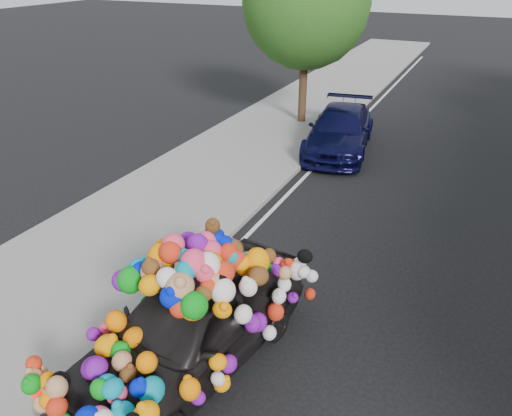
# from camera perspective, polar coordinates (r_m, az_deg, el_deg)

# --- Properties ---
(ground) EXTENTS (100.00, 100.00, 0.00)m
(ground) POSITION_cam_1_polar(r_m,az_deg,el_deg) (9.03, 6.35, -10.18)
(ground) COLOR black
(ground) RESTS_ON ground
(sidewalk) EXTENTS (4.00, 60.00, 0.12)m
(sidewalk) POSITION_cam_1_polar(r_m,az_deg,el_deg) (10.87, -15.50, -3.72)
(sidewalk) COLOR gray
(sidewalk) RESTS_ON ground
(kerb) EXTENTS (0.15, 60.00, 0.13)m
(kerb) POSITION_cam_1_polar(r_m,az_deg,el_deg) (9.83, -6.69, -6.31)
(kerb) COLOR gray
(kerb) RESTS_ON ground
(tree_near_sidewalk) EXTENTS (4.20, 4.20, 6.13)m
(tree_near_sidewalk) POSITION_cam_1_polar(r_m,az_deg,el_deg) (17.50, 5.79, 22.23)
(tree_near_sidewalk) COLOR #332114
(tree_near_sidewalk) RESTS_ON ground
(plush_art_car) EXTENTS (2.70, 4.59, 2.05)m
(plush_art_car) POSITION_cam_1_polar(r_m,az_deg,el_deg) (7.18, -7.52, -10.89)
(plush_art_car) COLOR black
(plush_art_car) RESTS_ON ground
(navy_sedan) EXTENTS (2.43, 4.62, 1.28)m
(navy_sedan) POSITION_cam_1_polar(r_m,az_deg,el_deg) (15.64, 9.55, 8.76)
(navy_sedan) COLOR black
(navy_sedan) RESTS_ON ground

